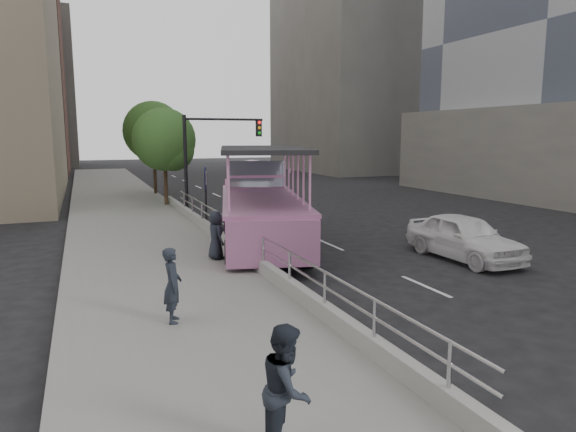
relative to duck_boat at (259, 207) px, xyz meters
name	(u,v)px	position (x,y,z in m)	size (l,w,h in m)	color
ground	(359,272)	(1.32, -5.63, -1.40)	(160.00, 160.00, 0.00)	black
sidewalk	(134,227)	(-4.43, 4.37, -1.25)	(5.50, 80.00, 0.30)	gray
kerb_wall	(243,252)	(-1.80, -3.63, -0.92)	(0.24, 30.00, 0.36)	#A1A19C
guardrail	(243,232)	(-1.80, -3.63, -0.25)	(0.07, 22.00, 0.71)	#BBBAC0
duck_boat	(259,207)	(0.00, 0.00, 0.00)	(5.49, 11.64, 3.76)	black
car	(464,237)	(5.49, -5.46, -0.62)	(1.84, 4.56, 1.56)	white
pedestrian_near	(172,285)	(-4.83, -8.57, -0.30)	(0.58, 0.38, 1.60)	#212731
pedestrian_mid	(287,389)	(-4.27, -13.63, -0.27)	(0.80, 0.62, 1.65)	#212731
pedestrian_far	(216,235)	(-2.63, -3.43, -0.33)	(0.75, 0.49, 1.54)	#212731
parking_sign	(206,192)	(-1.63, 2.27, 0.40)	(0.21, 0.63, 2.88)	black
traffic_signal	(209,149)	(-0.38, 6.87, 2.10)	(4.20, 0.32, 5.20)	black
street_tree_near	(166,142)	(-1.98, 10.30, 2.42)	(3.52, 3.52, 5.72)	#322116
street_tree_far	(155,133)	(-1.78, 16.30, 2.91)	(3.97, 3.97, 6.45)	#322116
midrise_stone_a	(377,36)	(27.32, 36.37, 14.60)	(20.00, 20.00, 32.00)	gray
midrise_stone_b	(9,90)	(-14.68, 58.37, 8.60)	(16.00, 14.00, 20.00)	gray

